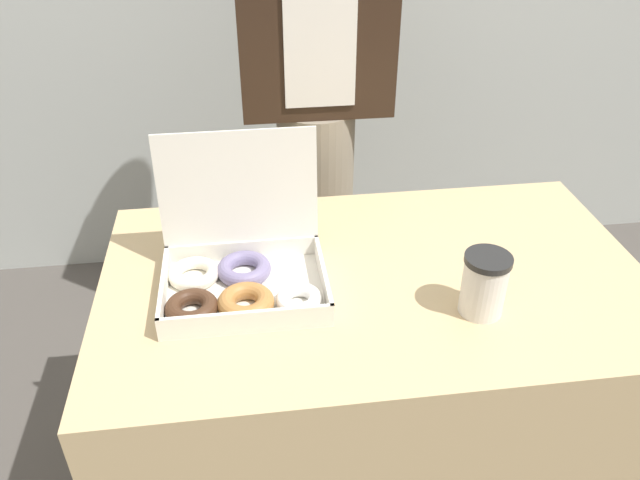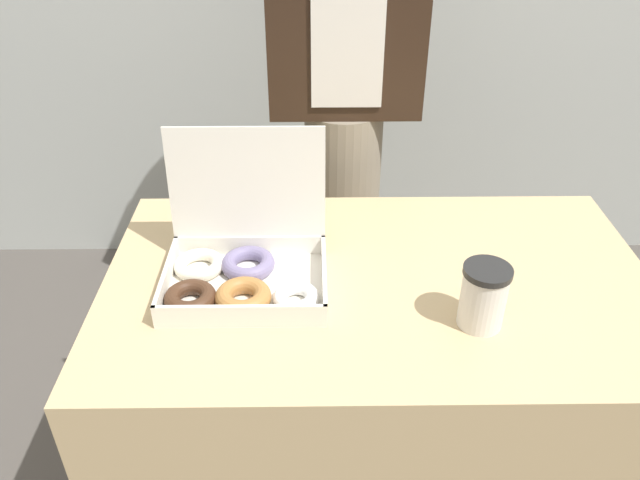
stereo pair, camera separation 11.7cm
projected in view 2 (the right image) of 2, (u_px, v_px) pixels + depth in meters
name	position (u px, v px, depth m)	size (l,w,h in m)	color
table	(371.00, 398.00, 1.46)	(1.12, 0.67, 0.70)	tan
donut_box	(239.00, 267.00, 1.23)	(0.33, 0.27, 0.29)	white
coffee_cup	(483.00, 296.00, 1.12)	(0.09, 0.09, 0.12)	silver
person_customer	(345.00, 85.00, 1.68)	(0.40, 0.23, 1.60)	gray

